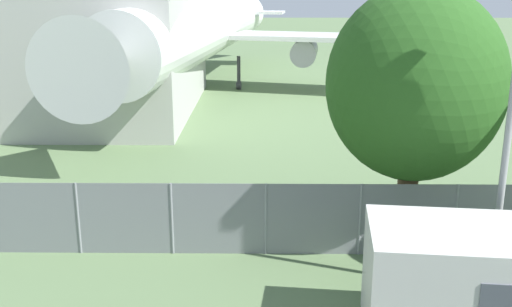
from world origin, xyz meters
The scene contains 4 objects.
perimeter_fence centered at (0.00, 9.59, 1.02)m, with size 56.07×0.07×2.03m.
airplane centered at (-4.16, 34.68, 4.15)m, with size 31.65×39.42×11.85m.
portable_cabin centered at (3.88, 5.56, 1.23)m, with size 3.86×2.80×2.46m.
tree_left_of_cabin centered at (4.00, 10.53, 4.53)m, with size 4.80×4.80×7.19m.
Camera 1 is at (-0.09, -5.45, 7.21)m, focal length 42.00 mm.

